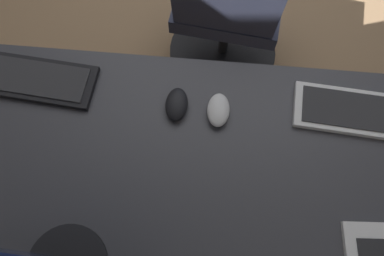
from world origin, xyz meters
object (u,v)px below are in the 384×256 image
(mouse_main, at_px, (218,110))
(office_chair, at_px, (227,10))
(keyboard_spare, at_px, (368,114))
(mouse_spare, at_px, (177,104))
(keyboard_main, at_px, (25,78))
(drawer_pedestal, at_px, (254,212))

(mouse_main, relative_size, office_chair, 0.11)
(keyboard_spare, xyz_separation_m, mouse_spare, (0.55, 0.02, 0.01))
(mouse_main, bearing_deg, keyboard_main, -5.58)
(mouse_spare, bearing_deg, drawer_pedestal, 142.40)
(drawer_pedestal, relative_size, keyboard_main, 1.62)
(keyboard_main, relative_size, office_chair, 0.44)
(mouse_spare, bearing_deg, keyboard_main, -6.11)
(mouse_spare, distance_m, office_chair, 0.66)
(drawer_pedestal, height_order, keyboard_main, keyboard_main)
(keyboard_main, relative_size, mouse_spare, 4.13)
(drawer_pedestal, xyz_separation_m, keyboard_main, (0.75, -0.27, 0.39))
(keyboard_spare, bearing_deg, mouse_spare, 2.30)
(keyboard_main, xyz_separation_m, mouse_main, (-0.58, 0.06, 0.01))
(keyboard_spare, distance_m, office_chair, 0.75)
(mouse_main, bearing_deg, mouse_spare, -3.53)
(keyboard_spare, relative_size, mouse_main, 4.12)
(drawer_pedestal, bearing_deg, keyboard_spare, -136.31)
(keyboard_main, xyz_separation_m, mouse_spare, (-0.46, 0.05, 0.01))
(mouse_main, distance_m, office_chair, 0.66)
(mouse_spare, bearing_deg, office_chair, -103.56)
(keyboard_spare, bearing_deg, mouse_main, 3.94)
(keyboard_main, height_order, office_chair, office_chair)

